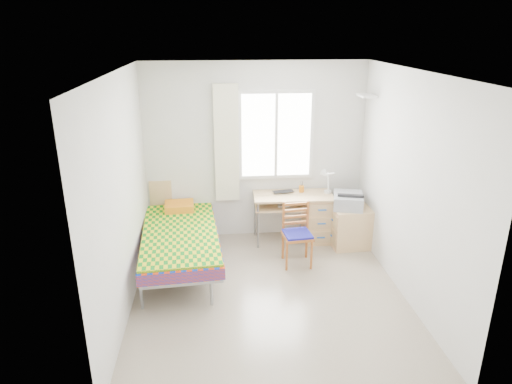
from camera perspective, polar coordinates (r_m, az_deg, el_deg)
The scene contains 17 objects.
floor at distance 5.61m, azimuth 1.61°, elevation -12.69°, with size 3.50×3.50×0.00m, color #BCAD93.
ceiling at distance 4.75m, azimuth 1.93°, elevation 14.79°, with size 3.50×3.50×0.00m, color white.
wall_back at distance 6.69m, azimuth -0.09°, elevation 4.99°, with size 3.20×3.20×0.00m, color silver.
wall_left at distance 5.10m, azimuth -16.40°, elevation -0.69°, with size 3.50×3.50×0.00m, color silver.
wall_right at distance 5.46m, azimuth 18.67°, elevation 0.42°, with size 3.50×3.50×0.00m, color silver.
window at distance 6.65m, azimuth 2.53°, elevation 7.08°, with size 1.10×0.04×1.30m.
curtain at distance 6.57m, azimuth -3.70°, elevation 6.00°, with size 0.35×0.05×1.70m, color #F1EAC7.
floating_shelf at distance 6.50m, azimuth 13.69°, elevation 11.63°, with size 0.20×0.32×0.03m, color white.
bed at distance 6.14m, azimuth -9.41°, elevation -5.28°, with size 1.12×2.15×0.90m.
desk at distance 6.84m, azimuth 7.12°, elevation -2.85°, with size 1.17×0.57×0.72m.
chair at distance 6.13m, azimuth 5.20°, elevation -4.73°, with size 0.40×0.40×0.85m.
cabinet at distance 6.78m, azimuth 11.64°, elevation -4.25°, with size 0.57×0.51×0.59m.
printer at distance 6.65m, azimuth 11.43°, elevation -1.02°, with size 0.51×0.56×0.20m.
laptop at distance 6.70m, azimuth 3.54°, elevation -0.11°, with size 0.31×0.20×0.02m, color black.
pen_cup at distance 6.78m, azimuth 5.70°, elevation 0.39°, with size 0.08×0.08×0.09m, color orange.
task_lamp at distance 6.60m, azimuth 8.77°, elevation 1.67°, with size 0.23×0.32×0.42m.
book at distance 6.67m, azimuth 2.71°, elevation -1.53°, with size 0.17×0.23×0.02m, color gray.
Camera 1 is at (-0.60, -4.69, 3.02)m, focal length 32.00 mm.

